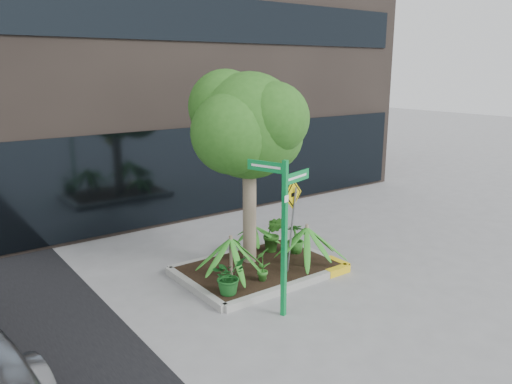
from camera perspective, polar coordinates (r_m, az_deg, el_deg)
ground at (r=10.62m, az=0.42°, el=-9.91°), size 80.00×80.00×0.00m
planter at (r=10.91m, az=0.53°, el=-8.66°), size 3.35×2.36×0.15m
tree at (r=10.44m, az=-0.83°, el=7.56°), size 2.86×2.54×4.29m
palm_front at (r=10.58m, az=5.84°, el=-4.01°), size 1.08×1.08×1.20m
palm_left at (r=9.99m, az=-2.90°, el=-5.31°), size 1.03×1.03×1.14m
palm_back at (r=11.66m, az=-0.29°, el=-3.87°), size 0.70×0.70×0.77m
shrub_a at (r=9.52m, az=-3.16°, el=-9.51°), size 0.79×0.79×0.71m
shrub_b at (r=11.55m, az=4.56°, el=-5.29°), size 0.54×0.54×0.69m
shrub_c at (r=10.06m, az=0.74°, el=-8.20°), size 0.52×0.52×0.71m
shrub_d at (r=11.55m, az=1.98°, el=-4.82°), size 0.66×0.66×0.86m
street_sign_post at (r=8.62m, az=3.17°, el=-3.30°), size 0.99×0.81×2.82m
cattle_sign at (r=10.13m, az=4.17°, el=-2.09°), size 0.60×0.23×2.00m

